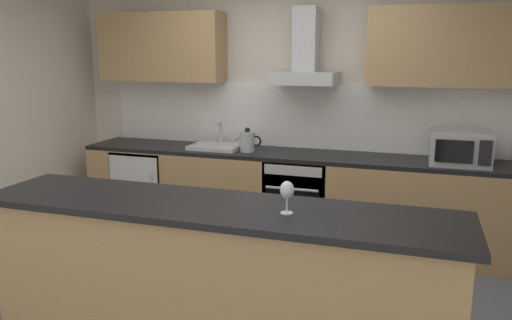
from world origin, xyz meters
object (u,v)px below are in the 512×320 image
(microwave, at_px, (460,148))
(wine_glass, at_px, (287,191))
(oven, at_px, (299,198))
(range_hood, at_px, (305,60))
(refrigerator, at_px, (148,188))
(kettle, at_px, (248,141))
(sink, at_px, (216,146))

(microwave, relative_size, wine_glass, 2.81)
(oven, relative_size, range_hood, 1.11)
(microwave, height_order, wine_glass, microwave)
(refrigerator, relative_size, wine_glass, 4.78)
(refrigerator, distance_m, range_hood, 2.16)
(wine_glass, bearing_deg, kettle, 114.16)
(oven, distance_m, sink, 0.99)
(oven, relative_size, kettle, 2.77)
(microwave, distance_m, range_hood, 1.61)
(sink, bearing_deg, microwave, -0.97)
(oven, height_order, wine_glass, wine_glass)
(sink, relative_size, wine_glass, 2.81)
(refrigerator, relative_size, microwave, 1.70)
(refrigerator, height_order, microwave, microwave)
(kettle, distance_m, wine_glass, 2.33)
(oven, bearing_deg, microwave, -1.12)
(wine_glass, bearing_deg, oven, 101.27)
(sink, height_order, wine_glass, wine_glass)
(microwave, height_order, range_hood, range_hood)
(range_hood, relative_size, wine_glass, 4.05)
(kettle, relative_size, range_hood, 0.40)
(refrigerator, xyz_separation_m, wine_glass, (2.10, -2.16, 0.72))
(range_hood, bearing_deg, kettle, -162.68)
(range_hood, bearing_deg, microwave, -6.31)
(refrigerator, bearing_deg, wine_glass, -45.71)
(sink, height_order, kettle, sink)
(sink, xyz_separation_m, kettle, (0.35, -0.04, 0.08))
(microwave, height_order, sink, microwave)
(microwave, bearing_deg, oven, 178.88)
(oven, relative_size, microwave, 1.60)
(oven, bearing_deg, wine_glass, -78.73)
(oven, relative_size, refrigerator, 0.94)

